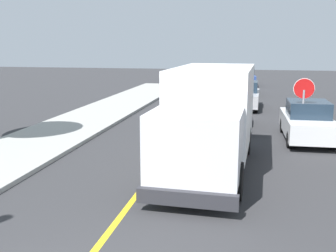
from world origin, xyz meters
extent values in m
cube|color=gold|center=(0.00, 10.00, 0.00)|extent=(0.16, 56.00, 0.01)
cube|color=white|center=(1.68, 8.90, 1.90)|extent=(2.60, 5.09, 2.60)
cube|color=silver|center=(1.54, 5.40, 1.45)|extent=(2.36, 2.09, 1.70)
cube|color=#1E2D3D|center=(1.50, 4.50, 1.82)|extent=(2.04, 0.16, 0.75)
cube|color=#2D2D33|center=(1.50, 4.32, 0.42)|extent=(2.41, 0.30, 0.36)
cylinder|color=black|center=(2.60, 5.56, 0.50)|extent=(0.34, 1.01, 1.00)
cylinder|color=black|center=(0.50, 5.64, 0.50)|extent=(0.34, 1.01, 1.00)
cylinder|color=black|center=(2.78, 10.10, 0.50)|extent=(0.34, 1.01, 1.00)
cylinder|color=black|center=(0.68, 10.19, 0.50)|extent=(0.34, 1.01, 1.00)
cube|color=black|center=(1.85, 14.78, 0.65)|extent=(1.86, 4.42, 0.76)
cube|color=#1E2D3D|center=(1.85, 14.93, 1.35)|extent=(1.61, 1.82, 0.64)
cylinder|color=black|center=(2.62, 13.36, 0.32)|extent=(0.23, 0.64, 0.64)
cylinder|color=black|center=(1.04, 13.38, 0.32)|extent=(0.23, 0.64, 0.64)
cylinder|color=black|center=(2.65, 16.18, 0.32)|extent=(0.23, 0.64, 0.64)
cylinder|color=black|center=(1.07, 16.20, 0.32)|extent=(0.23, 0.64, 0.64)
cube|color=#B7B7BC|center=(2.51, 20.91, 0.65)|extent=(1.93, 4.45, 0.76)
cube|color=#1E2D3D|center=(2.52, 21.06, 1.35)|extent=(1.64, 1.85, 0.64)
cylinder|color=black|center=(3.26, 19.48, 0.32)|extent=(0.24, 0.65, 0.64)
cylinder|color=black|center=(1.68, 19.53, 0.32)|extent=(0.24, 0.65, 0.64)
cylinder|color=black|center=(3.35, 22.30, 0.32)|extent=(0.24, 0.65, 0.64)
cylinder|color=black|center=(1.77, 22.35, 0.32)|extent=(0.24, 0.65, 0.64)
cube|color=#4C564C|center=(2.01, 27.91, 0.65)|extent=(1.98, 4.47, 0.76)
cube|color=#1E2D3D|center=(2.01, 28.06, 1.35)|extent=(1.66, 1.86, 0.64)
cylinder|color=black|center=(2.86, 26.53, 0.32)|extent=(0.25, 0.65, 0.64)
cylinder|color=black|center=(1.28, 26.47, 0.32)|extent=(0.25, 0.65, 0.64)
cylinder|color=black|center=(2.74, 29.35, 0.32)|extent=(0.25, 0.65, 0.64)
cylinder|color=black|center=(1.16, 29.28, 0.32)|extent=(0.25, 0.65, 0.64)
cube|color=#2D4793|center=(2.40, 35.27, 0.65)|extent=(2.01, 4.48, 0.76)
cube|color=#1E2D3D|center=(2.40, 35.41, 1.35)|extent=(1.67, 1.88, 0.64)
cylinder|color=black|center=(3.26, 33.90, 0.32)|extent=(0.25, 0.65, 0.64)
cylinder|color=black|center=(1.68, 33.82, 0.32)|extent=(0.25, 0.65, 0.64)
cylinder|color=black|center=(3.13, 36.71, 0.32)|extent=(0.25, 0.65, 0.64)
cylinder|color=black|center=(1.55, 36.63, 0.32)|extent=(0.25, 0.65, 0.64)
cube|color=silver|center=(5.20, 12.77, 0.65)|extent=(1.88, 4.43, 0.76)
cube|color=#1E2D3D|center=(5.20, 12.62, 1.35)|extent=(1.62, 1.83, 0.64)
cylinder|color=black|center=(4.38, 14.16, 0.32)|extent=(0.23, 0.64, 0.64)
cylinder|color=black|center=(5.96, 14.19, 0.32)|extent=(0.23, 0.64, 0.64)
cylinder|color=black|center=(4.44, 11.34, 0.32)|extent=(0.23, 0.64, 0.64)
cylinder|color=black|center=(6.02, 11.37, 0.32)|extent=(0.23, 0.64, 0.64)
cylinder|color=gray|center=(4.89, 11.79, 1.10)|extent=(0.08, 0.08, 2.20)
cylinder|color=red|center=(4.89, 11.82, 2.25)|extent=(0.76, 0.03, 0.76)
cylinder|color=white|center=(4.89, 11.84, 2.25)|extent=(0.80, 0.02, 0.80)
camera|label=1|loc=(2.82, -4.41, 3.94)|focal=43.16mm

